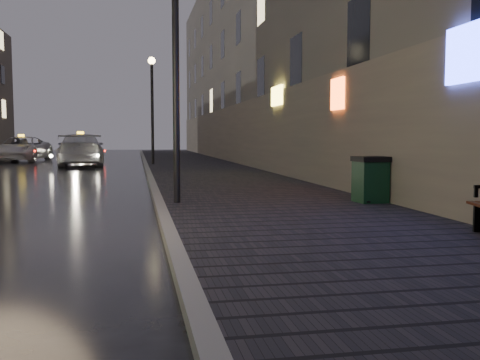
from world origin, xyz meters
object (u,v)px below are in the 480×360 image
Objects in this scene: trash_bin at (370,179)px; taxi_far at (22,149)px; lamp_far at (152,97)px; car_far at (84,147)px; taxi_mid at (81,150)px; lamp_near at (176,38)px.

taxi_far is (-11.76, 24.90, 0.13)m from trash_bin.
taxi_far is (-7.81, 8.22, -2.72)m from lamp_far.
car_far is (-8.84, 33.79, 0.06)m from trash_bin.
taxi_far is 9.36m from car_far.
car_far is at bearing -90.13° from taxi_mid.
trash_bin is 20.32m from taxi_mid.
lamp_far is at bearing 144.84° from taxi_mid.
lamp_near is 0.93× the size of taxi_mid.
car_far is (2.92, 8.89, -0.07)m from taxi_far.
taxi_far is at bearing 112.57° from trash_bin.
car_far is (-4.89, 17.11, -2.80)m from lamp_far.
trash_bin is 34.92m from car_far.
taxi_mid is at bearing 109.31° from trash_bin.
lamp_near is 33.58m from car_far.
lamp_near is at bearing -90.00° from lamp_far.
lamp_near is 5.55× the size of trash_bin.
taxi_far reaches higher than trash_bin.
lamp_near is 1.00× the size of lamp_far.
taxi_mid is 1.40× the size of car_far.
car_far is at bearing 101.94° from trash_bin.
lamp_far is 17.38m from trash_bin.
car_far is at bearing 78.10° from taxi_far.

